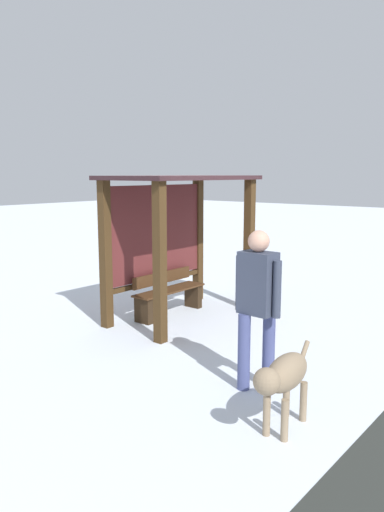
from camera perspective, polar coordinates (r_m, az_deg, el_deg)
ground_plane at (r=8.50m, az=-1.15°, el=-7.01°), size 60.00×60.00×0.00m
bus_shelter at (r=8.34m, az=-2.36°, el=4.22°), size 2.60×1.45×2.37m
bench_left_inside at (r=8.61m, az=-2.72°, el=-4.40°), size 1.48×0.37×0.73m
person_walking at (r=5.56m, az=7.49°, el=-4.73°), size 0.37×0.59×1.80m
dog at (r=4.84m, az=10.44°, el=-13.38°), size 1.10×0.36×0.75m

